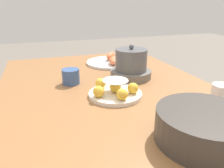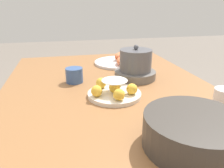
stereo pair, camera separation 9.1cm
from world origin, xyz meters
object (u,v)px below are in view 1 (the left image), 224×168
Objects in this scene: cup_far at (221,93)px; warming_pot at (131,65)px; serving_bowl at (205,126)px; seafood_platter at (112,61)px; cake_plate at (114,90)px; cup_near at (71,77)px; dining_table at (110,109)px.

warming_pot is at bearing -148.62° from cup_far.
seafood_platter is (-0.85, 0.02, -0.03)m from serving_bowl.
cake_plate is 2.88× the size of cup_far.
cup_far reaches higher than seafood_platter.
cup_near is 0.64m from cup_far.
dining_table is 0.25m from warming_pot.
dining_table is 5.23× the size of serving_bowl.
cake_plate is 0.25m from cup_near.
cup_near is at bearing -125.56° from cup_far.
dining_table is 0.48m from serving_bowl.
serving_bowl is at bearing 15.98° from dining_table.
dining_table is 17.05× the size of cup_near.
seafood_platter is 0.29m from warming_pot.
warming_pot is (-0.56, 0.03, 0.02)m from serving_bowl.
cup_near is at bearing -144.81° from cake_plate.
cake_plate is 1.06× the size of warming_pot.
cake_plate reaches higher than cup_near.
serving_bowl is at bearing 19.54° from cake_plate.
seafood_platter is (-0.48, 0.15, -0.01)m from cake_plate.
warming_pot is at bearing 88.34° from cup_near.
cake_plate reaches higher than seafood_platter.
cup_far is 0.37× the size of warming_pot.
dining_table is 4.50× the size of seafood_platter.
cake_plate is 0.39m from serving_bowl.
dining_table is 0.14m from cake_plate.
seafood_platter is at bearing 162.56° from cake_plate.
cup_far is at bearing 57.21° from dining_table.
cake_plate reaches higher than dining_table.
cake_plate is at bearing 35.19° from cup_near.
cup_near is at bearing -91.66° from warming_pot.
cup_near is 0.30m from warming_pot.
warming_pot reaches higher than seafood_platter.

